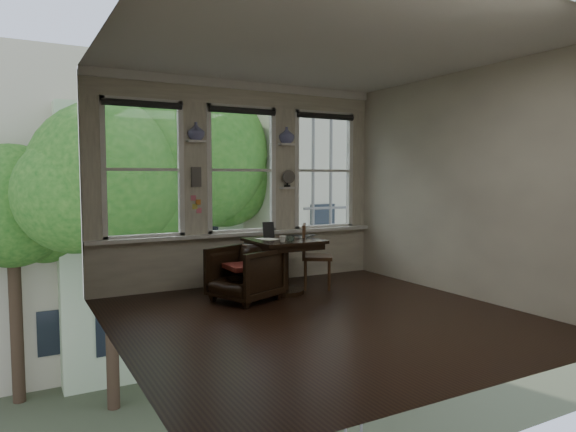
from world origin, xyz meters
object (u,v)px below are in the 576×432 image
armchair_left (245,274)px  mug (283,239)px  side_chair_right (317,256)px  laptop (307,237)px  table (284,266)px

armchair_left → mug: bearing=52.6°
side_chair_right → laptop: (-0.21, -0.05, 0.30)m
table → side_chair_right: side_chair_right is taller
table → laptop: size_ratio=2.51×
side_chair_right → laptop: 0.37m
side_chair_right → table: bearing=127.9°
table → laptop: laptop is taller
armchair_left → side_chair_right: size_ratio=0.85×
side_chair_right → mug: bearing=146.2°
laptop → mug: (-0.53, -0.28, 0.03)m
side_chair_right → mug: (-0.74, -0.33, 0.33)m
table → laptop: 0.54m
armchair_left → mug: (0.48, -0.13, 0.44)m
table → armchair_left: 0.66m
table → laptop: (0.37, 0.01, 0.39)m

